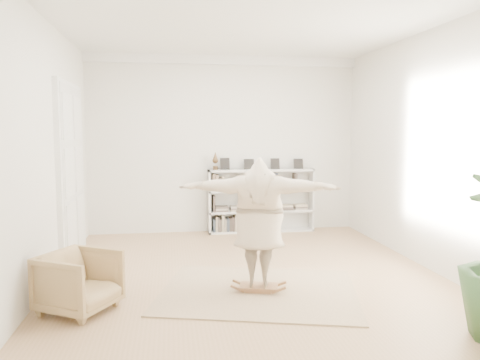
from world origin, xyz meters
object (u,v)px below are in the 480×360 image
Objects in this scene: bookshelf at (261,201)px; armchair at (79,282)px; rocker_board at (259,287)px; person at (259,219)px.

bookshelf is 4.93m from armchair.
rocker_board is 0.27× the size of person.
bookshelf is at bearing -5.77° from armchair.
armchair is at bearing -156.01° from rocker_board.
rocker_board is at bearing -32.24° from person.
bookshelf is 4.01× the size of rocker_board.
bookshelf is at bearing 93.60° from rocker_board.
rocker_board is at bearing -50.59° from armchair.
bookshelf is at bearing -86.40° from person.
bookshelf is 3.75m from rocker_board.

